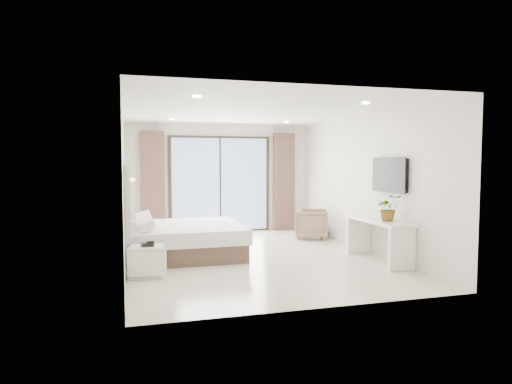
% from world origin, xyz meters
% --- Properties ---
extents(ground, '(6.20, 6.20, 0.00)m').
position_xyz_m(ground, '(0.00, 0.00, 0.00)').
color(ground, beige).
rests_on(ground, ground).
extents(room_shell, '(4.62, 6.22, 2.72)m').
position_xyz_m(room_shell, '(-0.20, 0.78, 1.58)').
color(room_shell, silver).
rests_on(room_shell, ground).
extents(bed, '(2.12, 2.02, 0.73)m').
position_xyz_m(bed, '(-1.25, 0.44, 0.31)').
color(bed, brown).
rests_on(bed, ground).
extents(nightstand, '(0.58, 0.51, 0.47)m').
position_xyz_m(nightstand, '(-1.98, -0.95, 0.24)').
color(nightstand, white).
rests_on(nightstand, ground).
extents(phone, '(0.20, 0.17, 0.06)m').
position_xyz_m(phone, '(-1.97, -0.98, 0.51)').
color(phone, black).
rests_on(phone, nightstand).
extents(console_desk, '(0.50, 1.60, 0.77)m').
position_xyz_m(console_desk, '(2.04, -1.01, 0.56)').
color(console_desk, white).
rests_on(console_desk, ground).
extents(plant, '(0.50, 0.54, 0.35)m').
position_xyz_m(plant, '(2.04, -1.32, 0.95)').
color(plant, '#33662D').
rests_on(plant, console_desk).
extents(armchair, '(0.89, 0.92, 0.74)m').
position_xyz_m(armchair, '(1.85, 1.59, 0.37)').
color(armchair, '#816C54').
rests_on(armchair, ground).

